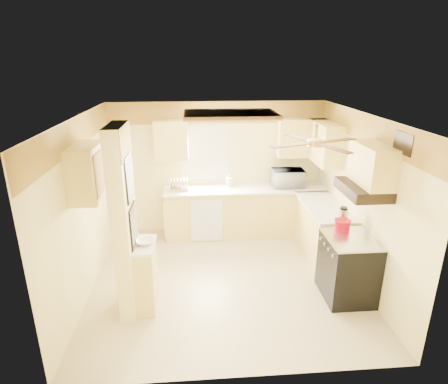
{
  "coord_description": "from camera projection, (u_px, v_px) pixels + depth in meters",
  "views": [
    {
      "loc": [
        -0.43,
        -4.99,
        3.22
      ],
      "look_at": [
        -0.0,
        0.35,
        1.31
      ],
      "focal_mm": 30.0,
      "sensor_mm": 36.0,
      "label": 1
    }
  ],
  "objects": [
    {
      "name": "bowl",
      "position": [
        146.0,
        241.0,
        4.88
      ],
      "size": [
        0.27,
        0.27,
        0.06
      ],
      "primitive_type": "imported",
      "rotation": [
        0.0,
        0.0,
        0.11
      ],
      "color": "white",
      "rests_on": "ledge_top"
    },
    {
      "name": "ceiling_light_panel",
      "position": [
        230.0,
        115.0,
        5.45
      ],
      "size": [
        1.35,
        0.95,
        0.06
      ],
      "color": "brown",
      "rests_on": "ceiling"
    },
    {
      "name": "dishwasher_panel",
      "position": [
        207.0,
        221.0,
        6.84
      ],
      "size": [
        0.58,
        0.02,
        0.8
      ],
      "primitive_type": "cube",
      "color": "white",
      "rests_on": "lower_cabinets_back"
    },
    {
      "name": "ceiling_fan",
      "position": [
        315.0,
        142.0,
        4.44
      ],
      "size": [
        1.15,
        1.15,
        0.26
      ],
      "color": "gold",
      "rests_on": "ceiling"
    },
    {
      "name": "countertop_right",
      "position": [
        325.0,
        207.0,
        6.17
      ],
      "size": [
        0.64,
        1.44,
        0.04
      ],
      "primitive_type": "cube",
      "color": "silver",
      "rests_on": "lower_cabinets_right"
    },
    {
      "name": "range_hood",
      "position": [
        363.0,
        189.0,
        4.86
      ],
      "size": [
        0.5,
        0.76,
        0.14
      ],
      "primitive_type": "cube",
      "color": "black",
      "rests_on": "upper_cab_over_stove"
    },
    {
      "name": "lower_cabinets_right",
      "position": [
        323.0,
        232.0,
        6.33
      ],
      "size": [
        0.6,
        1.4,
        0.9
      ],
      "primitive_type": "cube",
      "color": "#F7D673",
      "rests_on": "floor"
    },
    {
      "name": "ceiling",
      "position": [
        226.0,
        117.0,
        4.96
      ],
      "size": [
        4.0,
        4.0,
        0.0
      ],
      "primitive_type": "plane",
      "rotation": [
        3.14,
        0.0,
        0.0
      ],
      "color": "white",
      "rests_on": "wall_back"
    },
    {
      "name": "dutch_oven",
      "position": [
        342.0,
        225.0,
        5.32
      ],
      "size": [
        0.23,
        0.23,
        0.15
      ],
      "color": "#A60311",
      "rests_on": "stove"
    },
    {
      "name": "upper_cab_over_stove",
      "position": [
        373.0,
        165.0,
        4.76
      ],
      "size": [
        0.35,
        0.76,
        0.52
      ],
      "primitive_type": "cube",
      "color": "#F7D673",
      "rests_on": "wall_right"
    },
    {
      "name": "dish_rack",
      "position": [
        179.0,
        186.0,
        6.9
      ],
      "size": [
        0.35,
        0.26,
        0.2
      ],
      "color": "tan",
      "rests_on": "countertop_back"
    },
    {
      "name": "upper_cab_right",
      "position": [
        325.0,
        143.0,
        6.48
      ],
      "size": [
        0.35,
        1.0,
        0.7
      ],
      "primitive_type": "cube",
      "color": "#F7D673",
      "rests_on": "wall_right"
    },
    {
      "name": "wall_front",
      "position": [
        243.0,
        276.0,
        3.59
      ],
      "size": [
        4.0,
        0.0,
        4.0
      ],
      "primitive_type": "plane",
      "rotation": [
        -1.57,
        0.0,
        0.0
      ],
      "color": "#FFEC9B",
      "rests_on": "floor"
    },
    {
      "name": "floor",
      "position": [
        226.0,
        279.0,
        5.79
      ],
      "size": [
        4.0,
        4.0,
        0.0
      ],
      "primitive_type": "plane",
      "color": "tan",
      "rests_on": "ground"
    },
    {
      "name": "wall_back",
      "position": [
        218.0,
        168.0,
        7.16
      ],
      "size": [
        4.0,
        0.0,
        4.0
      ],
      "primitive_type": "plane",
      "rotation": [
        1.57,
        0.0,
        0.0
      ],
      "color": "#FFEC9B",
      "rests_on": "floor"
    },
    {
      "name": "poster_nashville",
      "position": [
        133.0,
        226.0,
        4.78
      ],
      "size": [
        0.02,
        0.42,
        0.57
      ],
      "color": "black",
      "rests_on": "partition_column"
    },
    {
      "name": "wallpaper_border",
      "position": [
        218.0,
        113.0,
        6.79
      ],
      "size": [
        4.0,
        0.02,
        0.4
      ],
      "primitive_type": "cube",
      "color": "#E7BE44",
      "rests_on": "wall_back"
    },
    {
      "name": "microwave",
      "position": [
        288.0,
        178.0,
        7.05
      ],
      "size": [
        0.6,
        0.41,
        0.33
      ],
      "primitive_type": "imported",
      "rotation": [
        0.0,
        0.0,
        3.13
      ],
      "color": "white",
      "rests_on": "countertop_back"
    },
    {
      "name": "utensil_crock",
      "position": [
        229.0,
        182.0,
        7.09
      ],
      "size": [
        0.12,
        0.12,
        0.24
      ],
      "color": "white",
      "rests_on": "countertop_back"
    },
    {
      "name": "countertop_back",
      "position": [
        245.0,
        189.0,
        7.02
      ],
      "size": [
        3.04,
        0.64,
        0.04
      ],
      "primitive_type": "cube",
      "color": "silver",
      "rests_on": "lower_cabinets_back"
    },
    {
      "name": "partition_ledge",
      "position": [
        146.0,
        277.0,
        5.04
      ],
      "size": [
        0.25,
        0.55,
        0.9
      ],
      "primitive_type": "cube",
      "color": "#F7D673",
      "rests_on": "floor"
    },
    {
      "name": "upper_cab_left_wall",
      "position": [
        87.0,
        172.0,
        4.8
      ],
      "size": [
        0.35,
        0.75,
        0.7
      ],
      "primitive_type": "cube",
      "color": "#F7D673",
      "rests_on": "wall_left"
    },
    {
      "name": "ledge_top",
      "position": [
        144.0,
        246.0,
        4.88
      ],
      "size": [
        0.28,
        0.58,
        0.04
      ],
      "primitive_type": "cube",
      "color": "silver",
      "rests_on": "partition_ledge"
    },
    {
      "name": "upper_cab_back_left",
      "position": [
        171.0,
        140.0,
        6.73
      ],
      "size": [
        0.6,
        0.35,
        0.7
      ],
      "primitive_type": "cube",
      "color": "#F7D673",
      "rests_on": "wall_back"
    },
    {
      "name": "wall_right",
      "position": [
        361.0,
        200.0,
        5.52
      ],
      "size": [
        0.0,
        3.8,
        3.8
      ],
      "primitive_type": "plane",
      "rotation": [
        1.57,
        0.0,
        -1.57
      ],
      "color": "#FFEC9B",
      "rests_on": "floor"
    },
    {
      "name": "window",
      "position": [
        204.0,
        153.0,
        7.03
      ],
      "size": [
        0.92,
        0.02,
        1.02
      ],
      "color": "white",
      "rests_on": "wall_back"
    },
    {
      "name": "wall_left",
      "position": [
        84.0,
        208.0,
        5.22
      ],
      "size": [
        0.0,
        3.8,
        3.8
      ],
      "primitive_type": "plane",
      "rotation": [
        1.57,
        0.0,
        1.57
      ],
      "color": "#FFEC9B",
      "rests_on": "floor"
    },
    {
      "name": "upper_cab_back_right",
      "position": [
        302.0,
        138.0,
        6.91
      ],
      "size": [
        0.9,
        0.35,
        0.7
      ],
      "primitive_type": "cube",
      "color": "#F7D673",
      "rests_on": "wall_back"
    },
    {
      "name": "lower_cabinets_back",
      "position": [
        245.0,
        212.0,
        7.18
      ],
      "size": [
        3.0,
        0.6,
        0.9
      ],
      "primitive_type": "cube",
      "color": "#F7D673",
      "rests_on": "floor"
    },
    {
      "name": "partition_column",
      "position": [
        124.0,
        223.0,
        4.76
      ],
      "size": [
        0.2,
        0.7,
        2.5
      ],
      "primitive_type": "cube",
      "color": "#FFEC9B",
      "rests_on": "floor"
    },
    {
      "name": "stove",
      "position": [
        348.0,
        267.0,
        5.25
      ],
      "size": [
        0.68,
        0.77,
        0.92
      ],
      "color": "black",
      "rests_on": "floor"
    },
    {
      "name": "kettle",
      "position": [
        343.0,
        215.0,
        5.52
      ],
      "size": [
        0.15,
        0.15,
        0.23
      ],
      "color": "silver",
      "rests_on": "countertop_right"
    },
    {
      "name": "poster_menu",
      "position": [
        129.0,
        178.0,
        4.56
      ],
      "size": [
        0.02,
        0.42,
        0.57
      ],
      "color": "black",
      "rests_on": "partition_column"
    },
    {
      "name": "vent_grate",
      "position": [
        403.0,
        143.0,
        4.33
      ],
      "size": [
        0.02,
        0.4,
        0.25
      ],
      "primitive_type": "cube",
      "color": "black",
      "rests_on": "wall_right"
    }
  ]
}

